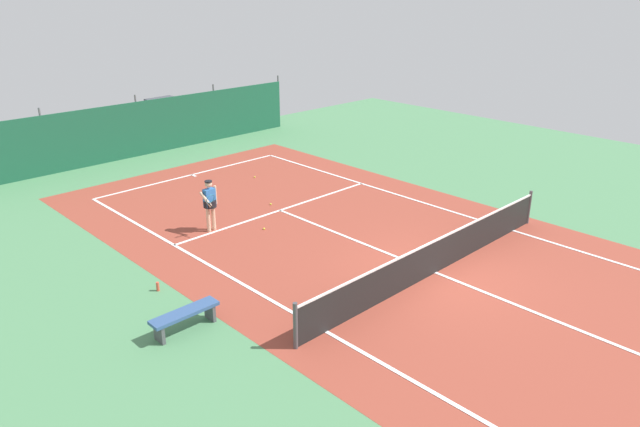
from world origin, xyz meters
TOP-DOWN VIEW (x-y plane):
  - ground_plane at (0.00, 0.00)m, footprint 36.00×36.00m
  - court_surface at (0.00, 0.00)m, footprint 11.02×26.60m
  - tennis_net at (0.00, 0.00)m, footprint 10.12×0.10m
  - back_fence at (-0.00, 16.44)m, footprint 16.30×0.98m
  - tennis_player at (-2.67, 6.56)m, footprint 0.68×0.78m
  - tennis_ball_near_player at (1.60, 9.84)m, footprint 0.07×0.07m
  - tennis_ball_midcourt at (-1.45, 5.48)m, footprint 0.07×0.07m
  - tennis_ball_by_sideline at (0.11, 7.04)m, footprint 0.07×0.07m
  - parked_car at (3.23, 19.03)m, footprint 2.21×4.30m
  - courtside_bench at (-6.31, 2.22)m, footprint 1.60×0.40m
  - water_bottle at (-5.84, 4.28)m, footprint 0.08×0.08m

SIDE VIEW (x-z plane):
  - ground_plane at x=0.00m, z-range 0.00..0.00m
  - court_surface at x=0.00m, z-range 0.00..0.01m
  - tennis_ball_near_player at x=1.60m, z-range 0.00..0.07m
  - tennis_ball_midcourt at x=-1.45m, z-range 0.00..0.07m
  - tennis_ball_by_sideline at x=0.11m, z-range 0.00..0.07m
  - water_bottle at x=-5.84m, z-range 0.00..0.24m
  - courtside_bench at x=-6.31m, z-range 0.13..0.62m
  - tennis_net at x=0.00m, z-range -0.04..1.06m
  - back_fence at x=0.00m, z-range -0.68..2.02m
  - parked_car at x=3.23m, z-range 0.00..1.68m
  - tennis_player at x=-2.67m, z-range 0.14..1.78m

